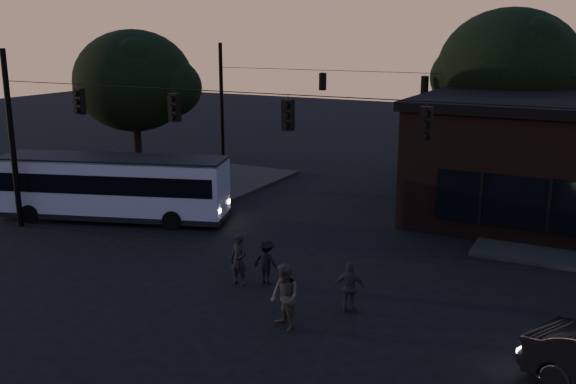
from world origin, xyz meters
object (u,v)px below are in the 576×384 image
at_px(pedestrian_a, 239,260).
at_px(pedestrian_d, 267,262).
at_px(bus, 114,185).
at_px(pedestrian_b, 285,297).
at_px(pedestrian_c, 350,288).

height_order(pedestrian_a, pedestrian_d, pedestrian_a).
xyz_separation_m(pedestrian_a, pedestrian_d, (0.78, 0.48, -0.08)).
bearing_deg(pedestrian_d, bus, -15.47).
height_order(pedestrian_b, pedestrian_d, pedestrian_b).
distance_m(pedestrian_b, pedestrian_d, 3.37).
distance_m(bus, pedestrian_c, 13.70).
bearing_deg(pedestrian_c, bus, -31.99).
relative_size(pedestrian_b, pedestrian_d, 1.23).
height_order(pedestrian_c, pedestrian_d, pedestrian_c).
bearing_deg(pedestrian_b, pedestrian_c, 89.06).
height_order(bus, pedestrian_d, bus).
height_order(bus, pedestrian_b, bus).
xyz_separation_m(pedestrian_b, pedestrian_d, (-2.06, 2.66, -0.18)).
relative_size(pedestrian_b, pedestrian_c, 1.21).
relative_size(pedestrian_a, pedestrian_d, 1.10).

